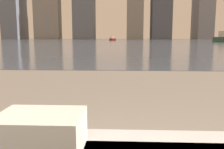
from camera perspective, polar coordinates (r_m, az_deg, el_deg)
name	(u,v)px	position (r m, az deg, el deg)	size (l,w,h in m)	color
towel_stack	(41,132)	(0.84, -15.99, -12.55)	(0.27, 0.20, 0.12)	silver
harbor_water	(123,41)	(61.92, 2.54, 7.64)	(180.00, 110.00, 0.01)	slate
harbor_boat_0	(224,38)	(52.67, 24.31, 7.57)	(2.62, 5.84, 2.12)	#335647
harbor_boat_3	(112,39)	(71.97, 0.11, 8.14)	(2.02, 3.64, 1.29)	maroon
skyline_tower_2	(84,3)	(120.41, -6.43, 16.02)	(9.91, 7.81, 33.56)	slate
skyline_tower_4	(161,6)	(119.99, 11.18, 15.21)	(8.78, 10.80, 30.52)	#4C515B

